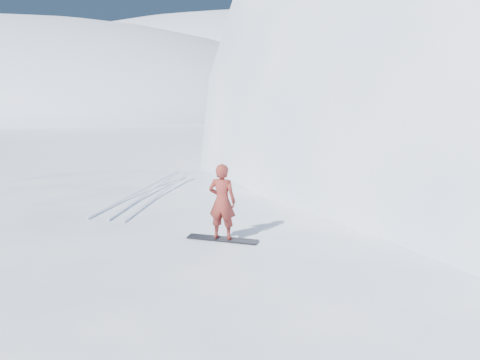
# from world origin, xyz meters

# --- Properties ---
(near_ridge) EXTENTS (36.00, 28.00, 4.80)m
(near_ridge) POSITION_xyz_m (1.00, 3.00, 0.00)
(near_ridge) COLOR white
(near_ridge) RESTS_ON ground
(far_ridge_c) EXTENTS (140.00, 90.00, 36.00)m
(far_ridge_c) POSITION_xyz_m (-40.00, 110.00, 0.00)
(far_ridge_c) COLOR white
(far_ridge_c) RESTS_ON ground
(wind_bumps) EXTENTS (16.00, 14.40, 1.00)m
(wind_bumps) POSITION_xyz_m (-0.56, 2.12, 0.00)
(wind_bumps) COLOR white
(wind_bumps) RESTS_ON ground
(snowboard) EXTENTS (1.56, 0.44, 0.03)m
(snowboard) POSITION_xyz_m (1.63, 2.10, 2.41)
(snowboard) COLOR black
(snowboard) RESTS_ON near_ridge
(snowboarder) EXTENTS (0.63, 0.44, 1.62)m
(snowboarder) POSITION_xyz_m (1.63, 2.10, 3.24)
(snowboarder) COLOR maroon
(snowboarder) RESTS_ON snowboard
(board_tracks) EXTENTS (1.84, 5.96, 0.04)m
(board_tracks) POSITION_xyz_m (-2.11, 5.31, 2.42)
(board_tracks) COLOR silver
(board_tracks) RESTS_ON ground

